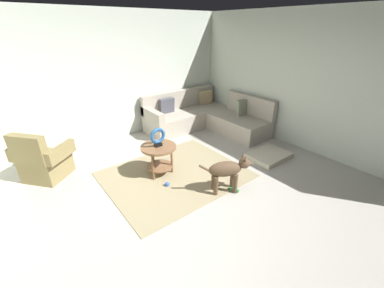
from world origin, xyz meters
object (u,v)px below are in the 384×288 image
(torus_sculpture, at_px, (158,137))
(dog_bed_mat, at_px, (269,155))
(dog, at_px, (228,170))
(side_table, at_px, (159,153))
(sectional_couch, at_px, (206,118))
(dog_toy_ball, at_px, (167,184))
(armchair, at_px, (43,161))
(dog_toy_rope, at_px, (234,190))

(torus_sculpture, bearing_deg, dog_bed_mat, -22.23)
(dog, bearing_deg, side_table, -125.22)
(dog_bed_mat, relative_size, dog, 1.03)
(side_table, height_order, torus_sculpture, torus_sculpture)
(sectional_couch, height_order, dog_bed_mat, sectional_couch)
(dog_toy_ball, bearing_deg, dog_bed_mat, -11.11)
(dog_toy_ball, bearing_deg, dog, -44.98)
(torus_sculpture, bearing_deg, sectional_couch, 28.76)
(armchair, distance_m, dog_toy_rope, 3.19)
(side_table, distance_m, dog_toy_rope, 1.39)
(armchair, height_order, side_table, armchair)
(side_table, height_order, dog_toy_rope, side_table)
(side_table, relative_size, torus_sculpture, 1.84)
(sectional_couch, xyz_separation_m, torus_sculpture, (-2.03, -1.11, 0.42))
(dog_bed_mat, relative_size, dog_toy_rope, 5.09)
(sectional_couch, relative_size, armchair, 2.25)
(dog_toy_ball, bearing_deg, torus_sculpture, 74.63)
(sectional_couch, bearing_deg, dog_bed_mat, -90.36)
(armchair, distance_m, dog_toy_ball, 2.12)
(dog_toy_ball, bearing_deg, dog_toy_rope, -44.92)
(side_table, bearing_deg, torus_sculpture, -75.96)
(side_table, distance_m, torus_sculpture, 0.29)
(dog_bed_mat, bearing_deg, sectional_couch, 89.64)
(dog_bed_mat, xyz_separation_m, dog, (-1.45, -0.26, 0.33))
(dog_toy_rope, bearing_deg, armchair, 135.13)
(armchair, relative_size, dog, 1.28)
(dog, height_order, dog_toy_ball, dog)
(sectional_couch, relative_size, dog_bed_mat, 2.81)
(dog, bearing_deg, dog_bed_mat, 127.40)
(torus_sculpture, bearing_deg, armchair, 146.11)
(dog, distance_m, dog_toy_ball, 1.02)
(torus_sculpture, xyz_separation_m, dog_toy_rope, (0.65, -1.17, -0.69))
(dog, distance_m, dog_toy_rope, 0.37)
(armchair, distance_m, torus_sculpture, 1.97)
(sectional_couch, bearing_deg, armchair, -179.41)
(dog_toy_ball, bearing_deg, sectional_couch, 35.38)
(torus_sculpture, relative_size, dog_toy_ball, 4.34)
(sectional_couch, distance_m, dog, 2.64)
(sectional_couch, xyz_separation_m, dog, (-1.46, -2.20, 0.09))
(sectional_couch, height_order, dog_toy_rope, sectional_couch)
(sectional_couch, xyz_separation_m, side_table, (-2.03, -1.11, 0.12))
(side_table, xyz_separation_m, dog_bed_mat, (2.01, -0.82, -0.37))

